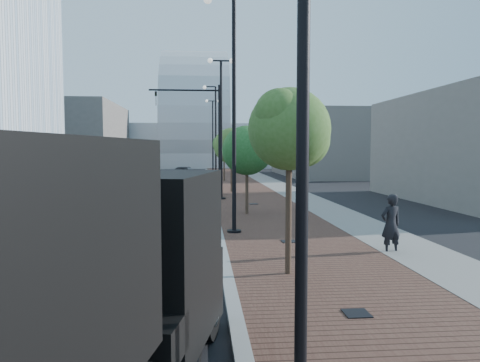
{
  "coord_description": "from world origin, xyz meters",
  "views": [
    {
      "loc": [
        -0.63,
        -7.43,
        3.36
      ],
      "look_at": [
        1.0,
        12.0,
        2.0
      ],
      "focal_mm": 33.51,
      "sensor_mm": 36.0,
      "label": 1
    }
  ],
  "objects": [
    {
      "name": "convention_center",
      "position": [
        -2.0,
        85.0,
        6.0
      ],
      "size": [
        50.0,
        30.0,
        50.0
      ],
      "color": "#B5BAC0",
      "rests_on": "ground"
    },
    {
      "name": "utility_cover_0",
      "position": [
        2.4,
        1.0,
        0.13
      ],
      "size": [
        0.5,
        0.5,
        0.02
      ],
      "primitive_type": "cube",
      "color": "black",
      "rests_on": "sidewalk"
    },
    {
      "name": "streetlight_3",
      "position": [
        0.49,
        34.0,
        4.34
      ],
      "size": [
        1.44,
        0.56,
        9.21
      ],
      "color": "black",
      "rests_on": "ground"
    },
    {
      "name": "utility_cover_2",
      "position": [
        2.4,
        19.0,
        0.13
      ],
      "size": [
        0.5,
        0.5,
        0.02
      ],
      "primitive_type": "cube",
      "color": "black",
      "rests_on": "sidewalk"
    },
    {
      "name": "west_sidewalk",
      "position": [
        -13.0,
        40.0,
        0.06
      ],
      "size": [
        4.0,
        140.0,
        0.12
      ],
      "primitive_type": "cube",
      "color": "slate",
      "rests_on": "ground"
    },
    {
      "name": "traffic_mast",
      "position": [
        -0.3,
        25.0,
        4.98
      ],
      "size": [
        5.09,
        0.2,
        8.0
      ],
      "color": "black",
      "rests_on": "ground"
    },
    {
      "name": "pedestrian",
      "position": [
        5.36,
        6.27,
        0.98
      ],
      "size": [
        0.8,
        0.62,
        1.95
      ],
      "primitive_type": "imported",
      "rotation": [
        0.0,
        0.0,
        3.38
      ],
      "color": "black",
      "rests_on": "ground"
    },
    {
      "name": "streetlight_2",
      "position": [
        0.6,
        22.0,
        4.82
      ],
      "size": [
        1.72,
        0.56,
        9.28
      ],
      "color": "black",
      "rests_on": "ground"
    },
    {
      "name": "dark_car_far",
      "position": [
        -3.25,
        46.3,
        0.64
      ],
      "size": [
        2.56,
        4.66,
        1.28
      ],
      "primitive_type": "imported",
      "rotation": [
        0.0,
        0.0,
        -0.18
      ],
      "color": "black",
      "rests_on": "ground"
    },
    {
      "name": "streetlight_4",
      "position": [
        0.6,
        46.0,
        4.82
      ],
      "size": [
        1.72,
        0.56,
        9.28
      ],
      "color": "black",
      "rests_on": "ground"
    },
    {
      "name": "dark_car_mid",
      "position": [
        -5.36,
        24.03,
        0.6
      ],
      "size": [
        3.23,
        4.73,
        1.2
      ],
      "primitive_type": "imported",
      "rotation": [
        0.0,
        0.0,
        -0.31
      ],
      "color": "black",
      "rests_on": "ground"
    },
    {
      "name": "ground",
      "position": [
        0.0,
        0.0,
        0.0
      ],
      "size": [
        220.0,
        220.0,
        0.0
      ],
      "primitive_type": "plane",
      "color": "black"
    },
    {
      "name": "white_sedan",
      "position": [
        -2.52,
        23.02,
        0.67
      ],
      "size": [
        2.92,
        4.27,
        1.33
      ],
      "primitive_type": "imported",
      "rotation": [
        0.0,
        0.0,
        -0.42
      ],
      "color": "white",
      "rests_on": "ground"
    },
    {
      "name": "tree_3",
      "position": [
        1.65,
        39.02,
        3.94
      ],
      "size": [
        2.41,
        2.36,
        5.14
      ],
      "color": "#382619",
      "rests_on": "ground"
    },
    {
      "name": "commercial_block_ne",
      "position": [
        16.0,
        50.0,
        4.0
      ],
      "size": [
        12.0,
        22.0,
        8.0
      ],
      "primitive_type": "cube",
      "color": "slate",
      "rests_on": "ground"
    },
    {
      "name": "tree_2",
      "position": [
        1.65,
        27.02,
        3.66
      ],
      "size": [
        2.76,
        2.76,
        5.05
      ],
      "color": "#382619",
      "rests_on": "ground"
    },
    {
      "name": "concrete_strip",
      "position": [
        6.2,
        40.0,
        0.07
      ],
      "size": [
        2.4,
        140.0,
        0.13
      ],
      "primitive_type": "cube",
      "color": "slate",
      "rests_on": "ground"
    },
    {
      "name": "streetlight_0",
      "position": [
        0.6,
        -2.0,
        4.82
      ],
      "size": [
        1.72,
        0.56,
        9.28
      ],
      "color": "black",
      "rests_on": "ground"
    },
    {
      "name": "commercial_block_nw",
      "position": [
        -20.0,
        60.0,
        5.0
      ],
      "size": [
        14.0,
        20.0,
        10.0
      ],
      "primitive_type": "cube",
      "color": "#5D5954",
      "rests_on": "ground"
    },
    {
      "name": "tree_1",
      "position": [
        1.65,
        15.02,
        3.32
      ],
      "size": [
        2.52,
        2.5,
        4.58
      ],
      "color": "#382619",
      "rests_on": "ground"
    },
    {
      "name": "curb",
      "position": [
        0.0,
        40.0,
        0.07
      ],
      "size": [
        0.3,
        140.0,
        0.14
      ],
      "primitive_type": "cube",
      "color": "gray",
      "rests_on": "ground"
    },
    {
      "name": "utility_cover_1",
      "position": [
        2.4,
        8.0,
        0.13
      ],
      "size": [
        0.5,
        0.5,
        0.02
      ],
      "primitive_type": "cube",
      "color": "black",
      "rests_on": "sidewalk"
    },
    {
      "name": "streetlight_1",
      "position": [
        0.49,
        10.0,
        4.34
      ],
      "size": [
        1.44,
        0.56,
        9.21
      ],
      "color": "black",
      "rests_on": "ground"
    },
    {
      "name": "tree_0",
      "position": [
        1.65,
        4.02,
        3.87
      ],
      "size": [
        2.21,
        2.13,
        4.96
      ],
      "color": "#382619",
      "rests_on": "ground"
    },
    {
      "name": "sidewalk",
      "position": [
        3.5,
        40.0,
        0.06
      ],
      "size": [
        7.0,
        140.0,
        0.12
      ],
      "primitive_type": "cube",
      "color": "#4C2D23",
      "rests_on": "ground"
    }
  ]
}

